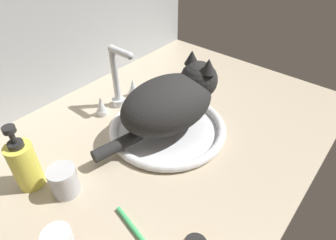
% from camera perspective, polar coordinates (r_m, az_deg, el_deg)
% --- Properties ---
extents(countertop, '(1.09, 0.76, 0.03)m').
position_cam_1_polar(countertop, '(0.82, -0.92, -3.62)').
color(countertop, '#B7A88E').
rests_on(countertop, ground).
extents(backsplash_wall, '(1.09, 0.02, 0.37)m').
position_cam_1_polar(backsplash_wall, '(0.98, -19.18, 13.98)').
color(backsplash_wall, '#B2B7BC').
rests_on(backsplash_wall, ground).
extents(sink_basin, '(0.33, 0.33, 0.02)m').
position_cam_1_polar(sink_basin, '(0.81, 0.00, -1.63)').
color(sink_basin, white).
rests_on(sink_basin, countertop).
extents(faucet, '(0.17, 0.10, 0.20)m').
position_cam_1_polar(faucet, '(0.88, -9.97, 6.98)').
color(faucet, silver).
rests_on(faucet, countertop).
extents(cat, '(0.39, 0.23, 0.18)m').
position_cam_1_polar(cat, '(0.77, 1.19, 4.00)').
color(cat, black).
rests_on(cat, sink_basin).
extents(metal_jar, '(0.06, 0.06, 0.07)m').
position_cam_1_polar(metal_jar, '(0.68, -20.00, -11.29)').
color(metal_jar, '#B2B5BA').
rests_on(metal_jar, countertop).
extents(soap_pump_bottle, '(0.06, 0.06, 0.17)m').
position_cam_1_polar(soap_pump_bottle, '(0.71, -26.62, -7.90)').
color(soap_pump_bottle, '#E5DB4C').
rests_on(soap_pump_bottle, countertop).
extents(toothbrush, '(0.05, 0.17, 0.02)m').
position_cam_1_polar(toothbrush, '(0.60, -5.19, -22.61)').
color(toothbrush, '#3FB266').
rests_on(toothbrush, countertop).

